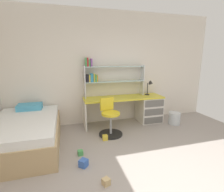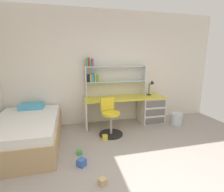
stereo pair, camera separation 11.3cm
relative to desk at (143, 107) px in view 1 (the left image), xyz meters
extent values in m
cube|color=silver|center=(-0.91, 0.34, 1.01)|extent=(5.85, 0.06, 2.80)
cube|color=gold|center=(-0.53, 0.00, 0.29)|extent=(2.01, 0.57, 0.04)
cube|color=silver|center=(0.19, 0.00, -0.06)|extent=(0.57, 0.54, 0.66)
cube|color=silver|center=(-1.52, 0.00, -0.06)|extent=(0.03, 0.51, 0.66)
cube|color=#64625E|center=(0.19, -0.27, -0.28)|extent=(0.52, 0.01, 0.17)
cube|color=#64625E|center=(0.19, -0.27, -0.06)|extent=(0.52, 0.01, 0.17)
cube|color=#64625E|center=(0.19, -0.27, 0.16)|extent=(0.52, 0.01, 0.17)
cube|color=silver|center=(-1.47, 0.17, 0.70)|extent=(0.02, 0.22, 0.78)
cube|color=silver|center=(0.04, 0.17, 0.70)|extent=(0.02, 0.22, 0.78)
cube|color=silver|center=(-0.72, 0.17, 0.69)|extent=(1.49, 0.22, 0.02)
cube|color=silver|center=(-0.72, 0.17, 1.06)|extent=(1.49, 0.22, 0.02)
cube|color=#26262D|center=(-1.43, 0.17, 0.79)|extent=(0.02, 0.14, 0.18)
cube|color=#26262D|center=(-1.40, 0.17, 0.79)|extent=(0.04, 0.16, 0.18)
cube|color=yellow|center=(-1.36, 0.17, 0.79)|extent=(0.03, 0.19, 0.17)
cube|color=#338CBF|center=(-1.32, 0.17, 0.80)|extent=(0.04, 0.18, 0.20)
cube|color=#338CBF|center=(-1.28, 0.17, 0.80)|extent=(0.02, 0.18, 0.20)
cube|color=yellow|center=(-1.24, 0.17, 0.80)|extent=(0.03, 0.14, 0.20)
cube|color=#4CA559|center=(-1.21, 0.17, 0.79)|extent=(0.03, 0.19, 0.17)
cube|color=gold|center=(-1.17, 0.17, 0.78)|extent=(0.02, 0.17, 0.16)
cube|color=#4CA559|center=(-1.43, 0.17, 1.17)|extent=(0.02, 0.17, 0.20)
cube|color=red|center=(-1.39, 0.17, 1.18)|extent=(0.03, 0.18, 0.21)
cube|color=#4CA559|center=(-1.35, 0.17, 1.15)|extent=(0.04, 0.14, 0.16)
cube|color=purple|center=(-1.30, 0.17, 1.16)|extent=(0.04, 0.14, 0.18)
cylinder|color=black|center=(0.16, 0.09, 0.32)|extent=(0.12, 0.12, 0.02)
cylinder|color=black|center=(0.16, 0.09, 0.48)|extent=(0.02, 0.02, 0.30)
cone|color=black|center=(0.24, 0.04, 0.63)|extent=(0.12, 0.11, 0.13)
cylinder|color=black|center=(-1.02, -0.54, -0.38)|extent=(0.52, 0.52, 0.03)
cylinder|color=#A5A8AD|center=(-1.02, -0.54, -0.16)|extent=(0.05, 0.05, 0.47)
cylinder|color=yellow|center=(-1.02, -0.54, 0.10)|extent=(0.40, 0.40, 0.05)
cube|color=yellow|center=(-1.06, -0.37, 0.27)|extent=(0.32, 0.11, 0.28)
cube|color=tan|center=(-2.71, -0.64, -0.19)|extent=(1.21, 1.85, 0.41)
cube|color=white|center=(-2.71, -0.64, 0.09)|extent=(1.15, 1.79, 0.14)
cube|color=#4CA5CC|center=(-2.71, 0.04, 0.22)|extent=(0.50, 0.32, 0.12)
cylinder|color=silver|center=(0.72, -0.38, -0.24)|extent=(0.29, 0.29, 0.31)
cube|color=gold|center=(-1.20, -0.75, -0.34)|extent=(0.11, 0.11, 0.10)
cube|color=#479E51|center=(-1.74, -1.18, -0.35)|extent=(0.10, 0.10, 0.09)
cube|color=tan|center=(-1.48, -1.99, -0.35)|extent=(0.12, 0.12, 0.09)
cube|color=#3860B7|center=(-1.73, -1.52, -0.33)|extent=(0.17, 0.17, 0.12)
camera|label=1|loc=(-1.93, -3.88, 1.26)|focal=27.05mm
camera|label=2|loc=(-1.82, -3.91, 1.26)|focal=27.05mm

